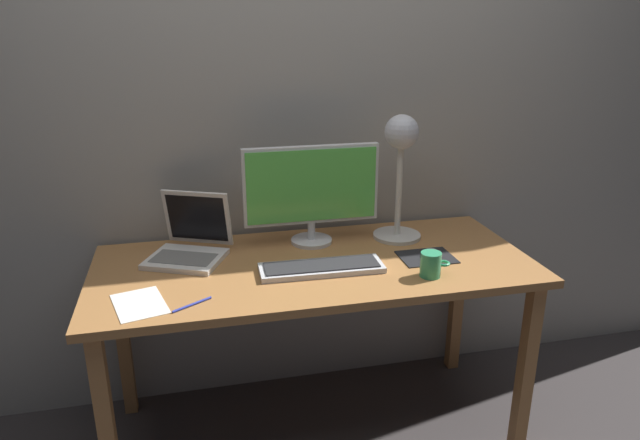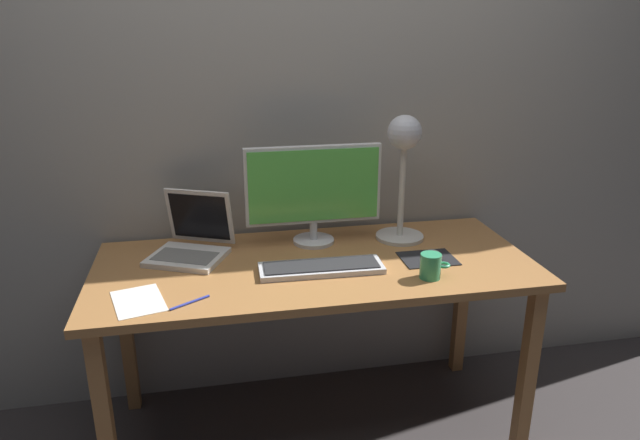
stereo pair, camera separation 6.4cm
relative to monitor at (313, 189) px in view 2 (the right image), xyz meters
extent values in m
plane|color=#383333|center=(-0.03, -0.19, -0.96)|extent=(4.80, 4.80, 0.00)
cube|color=#9E998E|center=(-0.03, 0.21, 0.34)|extent=(4.80, 0.06, 2.60)
cube|color=#A8703D|center=(-0.03, -0.19, -0.24)|extent=(1.60, 0.70, 0.03)
cube|color=#A8703D|center=(-0.77, -0.48, -0.61)|extent=(0.05, 0.05, 0.71)
cube|color=#A8703D|center=(0.71, -0.48, -0.61)|extent=(0.05, 0.05, 0.71)
cube|color=#A8703D|center=(-0.77, 0.10, -0.61)|extent=(0.05, 0.05, 0.71)
cube|color=#A8703D|center=(0.71, 0.10, -0.61)|extent=(0.05, 0.05, 0.71)
cylinder|color=silver|center=(0.00, 0.00, -0.21)|extent=(0.16, 0.16, 0.01)
cylinder|color=silver|center=(0.00, 0.00, -0.17)|extent=(0.03, 0.03, 0.07)
cube|color=silver|center=(0.00, 0.00, 0.02)|extent=(0.53, 0.03, 0.31)
cube|color=#59C64C|center=(0.00, -0.02, 0.02)|extent=(0.51, 0.00, 0.28)
cube|color=silver|center=(-0.02, -0.27, -0.21)|extent=(0.44, 0.15, 0.02)
cube|color=#28282B|center=(-0.02, -0.27, -0.20)|extent=(0.41, 0.12, 0.01)
cube|color=silver|center=(-0.49, -0.08, -0.21)|extent=(0.33, 0.31, 0.02)
cube|color=slate|center=(-0.50, -0.10, -0.20)|extent=(0.25, 0.20, 0.00)
cube|color=silver|center=(-0.44, 0.04, -0.09)|extent=(0.26, 0.15, 0.22)
cube|color=black|center=(-0.44, 0.04, -0.09)|extent=(0.23, 0.14, 0.19)
cylinder|color=beige|center=(0.35, -0.02, -0.21)|extent=(0.19, 0.19, 0.01)
cylinder|color=silver|center=(0.35, -0.02, -0.01)|extent=(0.02, 0.02, 0.39)
sphere|color=silver|center=(0.35, -0.02, 0.21)|extent=(0.13, 0.13, 0.13)
sphere|color=#FFEAB2|center=(0.35, -0.03, 0.18)|extent=(0.05, 0.05, 0.05)
cube|color=black|center=(0.39, -0.25, -0.22)|extent=(0.20, 0.16, 0.00)
ellipsoid|color=#28282B|center=(0.40, -0.26, -0.20)|extent=(0.06, 0.10, 0.03)
cylinder|color=#339966|center=(0.33, -0.41, -0.18)|extent=(0.07, 0.07, 0.09)
torus|color=#339966|center=(0.38, -0.41, -0.18)|extent=(0.05, 0.05, 0.01)
cube|color=white|center=(-0.64, -0.39, -0.22)|extent=(0.20, 0.24, 0.00)
cylinder|color=#2633A5|center=(-0.48, -0.44, -0.22)|extent=(0.12, 0.08, 0.01)
camera|label=1|loc=(-0.45, -2.10, 0.63)|focal=32.39mm
camera|label=2|loc=(-0.39, -2.11, 0.63)|focal=32.39mm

